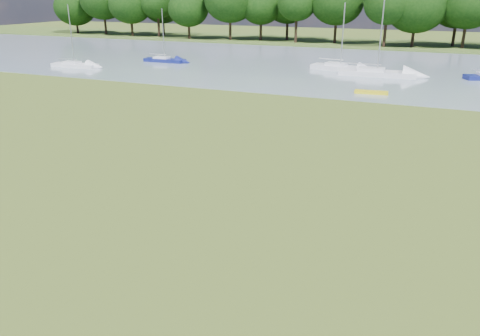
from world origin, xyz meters
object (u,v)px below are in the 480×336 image
at_px(sailboat_4, 376,71).
at_px(sailboat_6, 74,64).
at_px(sailboat_5, 164,59).
at_px(sailboat_2, 340,66).
at_px(kayak, 371,92).

bearing_deg(sailboat_4, sailboat_6, -170.51).
xyz_separation_m(sailboat_4, sailboat_6, (-36.22, -7.92, -0.11)).
bearing_deg(sailboat_5, sailboat_2, 4.28).
height_order(sailboat_4, sailboat_5, sailboat_4).
distance_m(sailboat_2, sailboat_6, 33.23).
distance_m(kayak, sailboat_6, 37.26).
bearing_deg(sailboat_5, sailboat_6, -134.41).
height_order(sailboat_2, sailboat_5, sailboat_2).
bearing_deg(sailboat_6, sailboat_4, 8.39).
bearing_deg(kayak, sailboat_5, 154.74).
xyz_separation_m(sailboat_2, sailboat_6, (-31.61, -10.26, -0.10)).
bearing_deg(sailboat_2, sailboat_6, -150.70).
bearing_deg(sailboat_5, sailboat_4, -1.25).
relative_size(sailboat_2, sailboat_4, 0.74).
bearing_deg(kayak, sailboat_6, 171.41).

